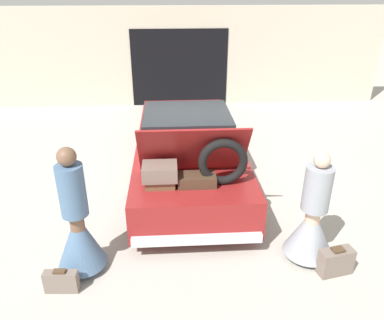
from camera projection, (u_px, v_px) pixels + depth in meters
ground_plane at (188, 174)px, 7.32m from camera, size 40.00×40.00×0.00m
garage_wall_back at (179, 58)px, 10.90m from camera, size 12.00×0.14×2.80m
car at (188, 148)px, 7.06m from camera, size 1.90×4.85×1.64m
person_left at (78, 229)px, 4.67m from camera, size 0.62×0.62×1.73m
person_right at (312, 222)px, 4.91m from camera, size 0.66×0.66×1.56m
suitcase_beside_left_person at (61, 281)px, 4.51m from camera, size 0.41×0.15×0.32m
suitcase_beside_right_person at (336, 261)px, 4.77m from camera, size 0.47×0.27×0.39m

